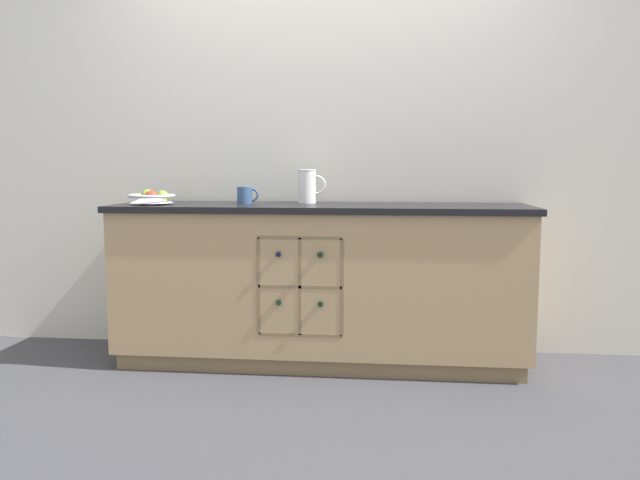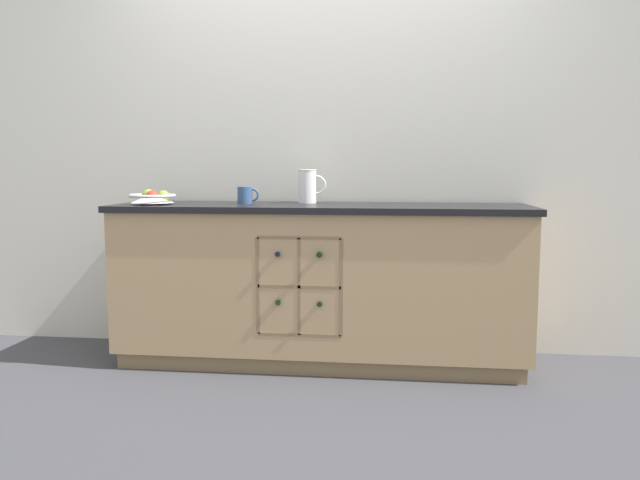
{
  "view_description": "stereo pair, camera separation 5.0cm",
  "coord_description": "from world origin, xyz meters",
  "views": [
    {
      "loc": [
        0.37,
        -3.42,
        1.1
      ],
      "look_at": [
        0.0,
        0.0,
        0.7
      ],
      "focal_mm": 35.0,
      "sensor_mm": 36.0,
      "label": 1
    },
    {
      "loc": [
        0.42,
        -3.42,
        1.1
      ],
      "look_at": [
        0.0,
        0.0,
        0.7
      ],
      "focal_mm": 35.0,
      "sensor_mm": 36.0,
      "label": 2
    }
  ],
  "objects": [
    {
      "name": "ground_plane",
      "position": [
        0.0,
        0.0,
        0.0
      ],
      "size": [
        14.0,
        14.0,
        0.0
      ],
      "primitive_type": "plane",
      "color": "#424247"
    },
    {
      "name": "ceramic_mug",
      "position": [
        -0.43,
        0.05,
        0.95
      ],
      "size": [
        0.12,
        0.08,
        0.1
      ],
      "color": "#385684",
      "rests_on": "kitchen_island"
    },
    {
      "name": "fruit_bowl",
      "position": [
        -0.93,
        -0.09,
        0.94
      ],
      "size": [
        0.26,
        0.26,
        0.08
      ],
      "color": "silver",
      "rests_on": "kitchen_island"
    },
    {
      "name": "kitchen_island",
      "position": [
        -0.0,
        -0.0,
        0.46
      ],
      "size": [
        2.29,
        0.62,
        0.9
      ],
      "color": "olive",
      "rests_on": "ground_plane"
    },
    {
      "name": "back_wall",
      "position": [
        0.0,
        0.35,
        1.27
      ],
      "size": [
        4.65,
        0.06,
        2.55
      ],
      "primitive_type": "cube",
      "color": "silver",
      "rests_on": "ground_plane"
    },
    {
      "name": "white_pitcher",
      "position": [
        -0.09,
        0.13,
        1.0
      ],
      "size": [
        0.16,
        0.11,
        0.19
      ],
      "color": "white",
      "rests_on": "kitchen_island"
    }
  ]
}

